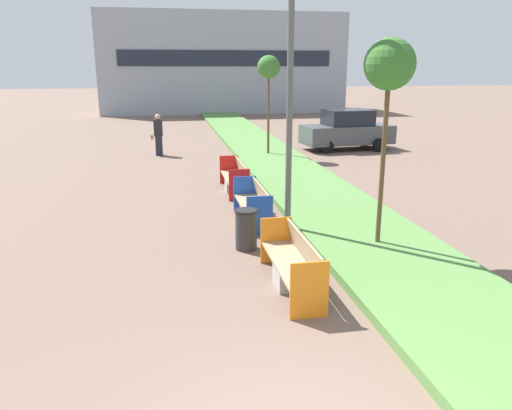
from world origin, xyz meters
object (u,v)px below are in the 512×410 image
Objects in this scene: bench_orange_frame at (293,267)px; parked_car_distant at (347,130)px; sapling_tree_near at (389,68)px; litter_bin at (246,229)px; street_lamp_post at (291,35)px; sapling_tree_far at (269,69)px; pedestrian_walking at (158,134)px; bench_red_frame at (235,180)px; bench_blue_frame at (253,207)px.

parked_car_distant is at bearing 66.11° from bench_orange_frame.
litter_bin is at bearing 169.31° from sapling_tree_near.
sapling_tree_near is at bearing -10.69° from litter_bin.
bench_orange_frame is 15.65m from parked_car_distant.
sapling_tree_far is (1.66, 10.13, -0.75)m from street_lamp_post.
sapling_tree_far is at bearing -15.70° from pedestrian_walking.
bench_red_frame is 2.66× the size of litter_bin.
sapling_tree_near reaches higher than bench_blue_frame.
street_lamp_post is at bearing -61.61° from bench_blue_frame.
bench_red_frame is 7.50m from pedestrian_walking.
pedestrian_walking is at bearing 164.30° from sapling_tree_far.
sapling_tree_far is at bearing 80.05° from bench_orange_frame.
sapling_tree_far is at bearing 75.76° from litter_bin.
bench_red_frame is 5.98m from street_lamp_post.
bench_blue_frame is 1.21× the size of pedestrian_walking.
bench_red_frame is 0.54× the size of parked_car_distant.
parked_car_distant is at bearing 60.90° from litter_bin.
bench_orange_frame is 0.55× the size of parked_car_distant.
bench_blue_frame is at bearing 75.43° from litter_bin.
pedestrian_walking is (-1.87, 12.22, 0.48)m from litter_bin.
litter_bin is 12.37m from pedestrian_walking.
bench_orange_frame is 4.98m from street_lamp_post.
sapling_tree_far is at bearing 90.00° from sapling_tree_near.
sapling_tree_near is (2.27, 1.50, 3.40)m from bench_orange_frame.
street_lamp_post is 12.33m from pedestrian_walking.
street_lamp_post is 1.86× the size of parked_car_distant.
sapling_tree_far is 2.35× the size of pedestrian_walking.
litter_bin is (-0.50, -1.92, 0.07)m from bench_blue_frame.
street_lamp_post is at bearing -82.02° from bench_red_frame.
litter_bin is at bearing -104.57° from bench_blue_frame.
sapling_tree_near is 13.73m from parked_car_distant.
pedestrian_walking is 8.70m from parked_car_distant.
bench_blue_frame is at bearing 118.39° from street_lamp_post.
pedestrian_walking is (-2.37, 10.31, 0.55)m from bench_blue_frame.
street_lamp_post is at bearing 35.29° from litter_bin.
street_lamp_post is 4.50× the size of pedestrian_walking.
sapling_tree_far reaches higher than pedestrian_walking.
litter_bin is 0.20× the size of sapling_tree_near.
bench_orange_frame is 0.29× the size of street_lamp_post.
parked_car_distant reaches higher than bench_blue_frame.
sapling_tree_near reaches higher than bench_red_frame.
sapling_tree_far is (2.27, 9.00, 3.32)m from bench_blue_frame.
bench_red_frame is 6.98m from sapling_tree_near.
litter_bin is 11.72m from sapling_tree_far.
parked_car_distant reaches higher than bench_red_frame.
bench_orange_frame is 2.71× the size of litter_bin.
street_lamp_post is (0.61, -1.13, 4.07)m from bench_blue_frame.
litter_bin is 4.22m from street_lamp_post.
bench_blue_frame is 0.93× the size of bench_red_frame.
bench_red_frame reaches higher than litter_bin.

